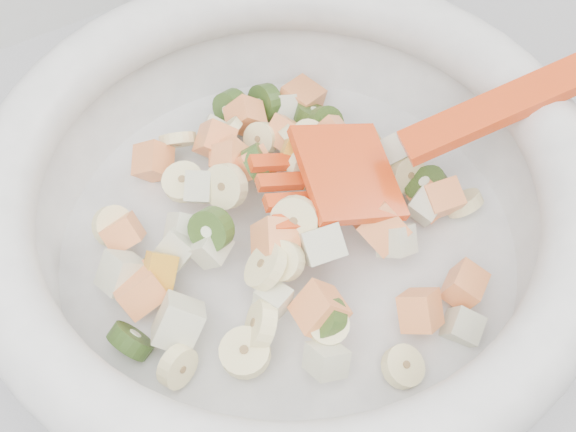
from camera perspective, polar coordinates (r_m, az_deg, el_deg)
mixing_bowl at (r=0.46m, az=0.06°, el=0.64°), size 0.46×0.36×0.14m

